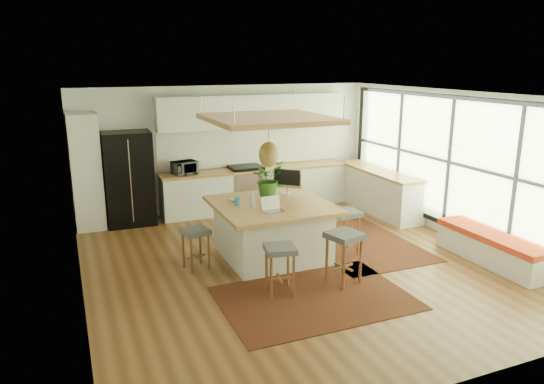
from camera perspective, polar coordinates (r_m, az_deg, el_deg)
name	(u,v)px	position (r m, az deg, el deg)	size (l,w,h in m)	color
floor	(295,263)	(8.29, 2.63, -8.05)	(7.00, 7.00, 0.00)	brown
ceiling	(297,95)	(7.67, 2.87, 10.91)	(7.00, 7.00, 0.00)	white
wall_back	(228,148)	(11.07, -5.06, 4.97)	(6.50, 6.50, 0.00)	white
wall_front	(455,263)	(5.08, 20.03, -7.56)	(6.50, 6.50, 0.00)	white
wall_left	(74,205)	(7.15, -21.52, -1.37)	(7.00, 7.00, 0.00)	white
wall_right	(459,167)	(9.69, 20.41, 2.73)	(7.00, 7.00, 0.00)	white
window_wall	(458,164)	(9.66, 20.31, 3.00)	(0.10, 6.20, 2.60)	black
pantry	(86,172)	(10.30, -20.29, 2.11)	(0.55, 0.60, 2.25)	silver
back_counter_base	(257,189)	(11.14, -1.75, 0.29)	(4.20, 0.60, 0.88)	silver
back_counter_top	(256,169)	(11.04, -1.77, 2.61)	(4.24, 0.64, 0.05)	#A36F3A
backsplash	(251,147)	(11.23, -2.34, 5.15)	(4.20, 0.02, 0.80)	white
upper_cabinets	(254,111)	(10.98, -2.09, 9.15)	(4.20, 0.34, 0.70)	silver
range	(246,188)	(11.04, -2.97, 0.47)	(0.76, 0.62, 1.00)	#A5A5AA
right_counter_base	(378,191)	(11.21, 11.89, 0.07)	(0.60, 2.50, 0.88)	silver
right_counter_top	(379,171)	(11.11, 12.02, 2.37)	(0.64, 2.54, 0.05)	#A36F3A
window_bench	(491,248)	(8.96, 23.56, -5.84)	(0.52, 2.00, 0.50)	silver
ceiling_panel	(269,136)	(7.98, -0.39, 6.38)	(1.86, 1.86, 0.80)	#A36F3A
rug_near	(315,298)	(7.16, 4.85, -11.87)	(2.60, 1.80, 0.01)	black
rug_right	(358,243)	(9.26, 9.71, -5.74)	(1.80, 2.60, 0.01)	black
fridge	(129,179)	(10.39, -15.92, 1.43)	(0.93, 0.73, 1.87)	black
island	(272,230)	(8.39, -0.02, -4.35)	(1.85, 1.85, 0.93)	#A36F3A
stool_near_left	(280,270)	(7.15, 0.90, -8.78)	(0.42, 0.42, 0.71)	#4A4D52
stool_near_right	(344,260)	(7.55, 8.12, -7.61)	(0.46, 0.46, 0.78)	#4A4D52
stool_right_front	(345,233)	(8.69, 8.23, -4.61)	(0.44, 0.44, 0.75)	#4A4D52
stool_right_back	(321,221)	(9.28, 5.54, -3.27)	(0.42, 0.42, 0.71)	#4A4D52
stool_left_side	(196,247)	(8.04, -8.62, -6.23)	(0.39, 0.39, 0.66)	#4A4D52
laptop	(273,204)	(7.78, 0.16, -1.38)	(0.32, 0.34, 0.24)	#A5A5AA
monitor	(287,180)	(8.75, 1.75, 1.37)	(0.51, 0.18, 0.47)	#A5A5AA
microwave	(184,166)	(10.55, -9.90, 2.90)	(0.49, 0.27, 0.33)	#A5A5AA
island_plant	(268,182)	(8.65, -0.48, 1.10)	(0.56, 0.62, 0.48)	#1E4C19
island_bowl	(235,200)	(8.40, -4.26, -0.89)	(0.19, 0.19, 0.05)	silver
island_bottle_0	(238,200)	(8.13, -3.87, -0.88)	(0.07, 0.07, 0.19)	#3197C6
island_bottle_1	(252,203)	(7.95, -2.26, -1.21)	(0.07, 0.07, 0.19)	silver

